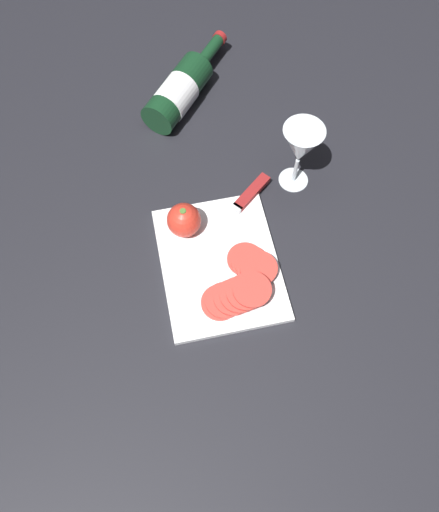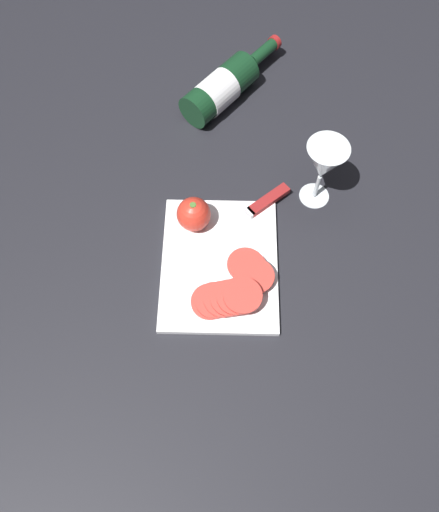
# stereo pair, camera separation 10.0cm
# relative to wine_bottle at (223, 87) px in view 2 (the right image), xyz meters

# --- Properties ---
(ground_plane) EXTENTS (3.00, 3.00, 0.00)m
(ground_plane) POSITION_rel_wine_bottle_xyz_m (-0.49, 0.01, -0.04)
(ground_plane) COLOR black
(cutting_board) EXTENTS (0.30, 0.24, 0.01)m
(cutting_board) POSITION_rel_wine_bottle_xyz_m (-0.46, -0.00, -0.04)
(cutting_board) COLOR white
(cutting_board) RESTS_ON ground_plane
(wine_bottle) EXTENTS (0.28, 0.25, 0.09)m
(wine_bottle) POSITION_rel_wine_bottle_xyz_m (0.00, 0.00, 0.00)
(wine_bottle) COLOR #14381E
(wine_bottle) RESTS_ON ground_plane
(wine_glass) EXTENTS (0.09, 0.09, 0.17)m
(wine_glass) POSITION_rel_wine_bottle_xyz_m (-0.28, -0.21, 0.07)
(wine_glass) COLOR silver
(wine_glass) RESTS_ON ground_plane
(whole_tomato) EXTENTS (0.07, 0.07, 0.07)m
(whole_tomato) POSITION_rel_wine_bottle_xyz_m (-0.36, 0.05, 0.01)
(whole_tomato) COLOR red
(whole_tomato) RESTS_ON cutting_board
(knife) EXTENTS (0.19, 0.23, 0.01)m
(knife) POSITION_rel_wine_bottle_xyz_m (-0.32, -0.08, -0.02)
(knife) COLOR silver
(knife) RESTS_ON cutting_board
(tomato_slice_stack_near) EXTENTS (0.11, 0.10, 0.03)m
(tomato_slice_stack_near) POSITION_rel_wine_bottle_xyz_m (-0.48, -0.06, -0.02)
(tomato_slice_stack_near) COLOR #D63D33
(tomato_slice_stack_near) RESTS_ON cutting_board
(tomato_slice_stack_far) EXTENTS (0.08, 0.14, 0.04)m
(tomato_slice_stack_far) POSITION_rel_wine_bottle_xyz_m (-0.54, -0.02, -0.01)
(tomato_slice_stack_far) COLOR #D63D33
(tomato_slice_stack_far) RESTS_ON cutting_board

